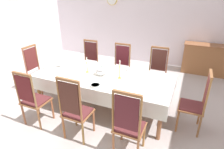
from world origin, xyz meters
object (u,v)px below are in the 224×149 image
object	(u,v)px
bowl_near_left	(71,59)
chair_south_b	(75,109)
chair_north_c	(157,72)
chair_north_b	(121,66)
mounted_clock	(112,0)
chair_south_a	(33,98)
chair_north_a	(89,61)
spoon_primary	(68,59)
candlestick_west	(87,67)
bowl_near_right	(129,69)
chair_head_east	(196,102)
bowl_far_left	(95,85)
chair_head_west	(37,70)
bowl_far_right	(95,64)
spoon_secondary	(135,70)
candlestick_east	(120,71)
chair_south_c	(128,124)
sideboard	(208,59)
soup_tureen	(101,71)
dining_table	(103,78)

from	to	relation	value
bowl_near_left	chair_south_b	bearing A→B (deg)	-53.36
chair_south_b	chair_north_c	xyz separation A→B (m)	(0.92, 2.04, -0.01)
chair_north_b	mounted_clock	xyz separation A→B (m)	(-1.15, 2.10, 1.47)
chair_south_a	mounted_clock	world-z (taller)	mounted_clock
chair_north_a	spoon_primary	world-z (taller)	chair_north_a
chair_north_a	candlestick_west	size ratio (longest dim) A/B	3.42
chair_north_a	candlestick_west	distance (m)	1.21
mounted_clock	bowl_near_right	bearing A→B (deg)	-59.40
chair_head_east	mounted_clock	world-z (taller)	mounted_clock
bowl_near_right	bowl_far_left	bearing A→B (deg)	-108.30
chair_head_west	bowl_near_left	size ratio (longest dim) A/B	8.23
bowl_near_right	bowl_far_left	size ratio (longest dim) A/B	1.01
chair_south_b	bowl_far_right	size ratio (longest dim) A/B	6.15
chair_south_b	bowl_far_left	size ratio (longest dim) A/B	6.27
chair_north_c	bowl_near_left	distance (m)	2.13
bowl_near_left	spoon_secondary	world-z (taller)	bowl_near_left
chair_head_west	candlestick_west	world-z (taller)	chair_head_west
chair_north_a	candlestick_west	bearing A→B (deg)	118.63
chair_south_b	candlestick_west	bearing A→B (deg)	109.32
bowl_near_left	candlestick_east	bearing A→B (deg)	-18.62
chair_south_c	spoon_secondary	size ratio (longest dim) A/B	6.55
chair_north_c	sideboard	size ratio (longest dim) A/B	0.81
chair_north_c	mounted_clock	distance (m)	3.29
bowl_far_right	chair_north_a	bearing A→B (deg)	131.31
candlestick_west	candlestick_east	xyz separation A→B (m)	(0.73, -0.00, 0.02)
chair_north_c	spoon_primary	world-z (taller)	chair_north_c
chair_south_b	soup_tureen	distance (m)	1.06
sideboard	chair_head_west	bearing A→B (deg)	36.54
chair_south_c	mounted_clock	distance (m)	4.85
spoon_secondary	candlestick_west	bearing A→B (deg)	-146.59
chair_north_a	bowl_far_right	distance (m)	0.79
spoon_secondary	candlestick_east	bearing A→B (deg)	-104.36
chair_north_b	soup_tureen	xyz separation A→B (m)	(-0.03, -1.02, 0.28)
chair_north_b	spoon_secondary	world-z (taller)	chair_north_b
chair_north_c	mounted_clock	size ratio (longest dim) A/B	3.26
bowl_far_right	candlestick_east	bearing A→B (deg)	-29.80
dining_table	chair_south_b	distance (m)	1.03
chair_head_west	spoon_secondary	size ratio (longest dim) A/B	6.52
bowl_far_right	spoon_secondary	xyz separation A→B (m)	(0.95, 0.05, -0.02)
candlestick_east	sideboard	distance (m)	3.37
chair_north_c	chair_head_west	distance (m)	2.89
chair_south_a	chair_north_b	xyz separation A→B (m)	(0.92, 2.04, 0.01)
chair_north_a	chair_north_c	distance (m)	1.83
chair_north_b	spoon_secondary	bearing A→B (deg)	136.05
chair_south_b	chair_head_east	distance (m)	2.07
chair_north_a	chair_south_c	world-z (taller)	chair_south_c
chair_south_a	spoon_primary	size ratio (longest dim) A/B	6.23
chair_head_west	bowl_near_left	xyz separation A→B (m)	(0.65, 0.51, 0.20)
chair_south_b	chair_north_c	world-z (taller)	chair_south_b
chair_south_b	mounted_clock	world-z (taller)	mounted_clock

